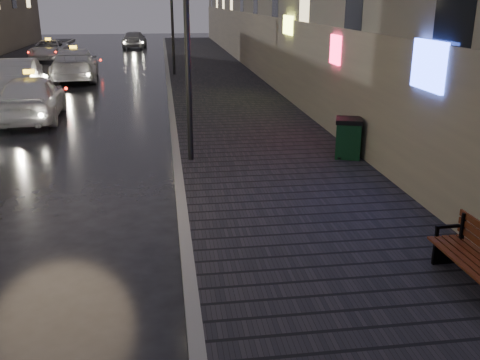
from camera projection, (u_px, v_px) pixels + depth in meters
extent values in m
plane|color=black|center=(84.00, 294.00, 7.56)|extent=(120.00, 120.00, 0.00)
cube|color=black|center=(215.00, 78.00, 27.74)|extent=(4.60, 58.00, 0.15)
cube|color=slate|center=(168.00, 78.00, 27.41)|extent=(0.20, 58.00, 0.15)
cylinder|color=black|center=(188.00, 57.00, 12.57)|extent=(0.14, 0.14, 5.00)
cylinder|color=black|center=(172.00, 25.00, 27.57)|extent=(0.14, 0.14, 5.00)
cube|color=black|center=(447.00, 252.00, 8.07)|extent=(0.45, 0.06, 0.36)
cube|color=black|center=(462.00, 233.00, 8.00)|extent=(0.05, 0.05, 0.63)
cube|color=black|center=(448.00, 226.00, 7.92)|extent=(0.38, 0.05, 0.04)
cube|color=#44200E|center=(474.00, 261.00, 7.37)|extent=(0.57, 1.62, 0.04)
cube|color=black|center=(348.00, 140.00, 13.42)|extent=(0.78, 0.78, 0.89)
cube|color=black|center=(350.00, 121.00, 13.26)|extent=(0.84, 0.84, 0.11)
imported|color=silver|center=(32.00, 97.00, 18.17)|extent=(2.12, 4.71, 1.57)
imported|color=#A4A3AB|center=(13.00, 80.00, 21.64)|extent=(2.10, 5.08, 1.63)
imported|color=silver|center=(75.00, 64.00, 27.16)|extent=(2.66, 5.63, 1.59)
imported|color=silver|center=(49.00, 50.00, 36.48)|extent=(2.21, 4.70, 1.30)
imported|color=#92929A|center=(134.00, 39.00, 44.86)|extent=(2.08, 4.39, 1.45)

